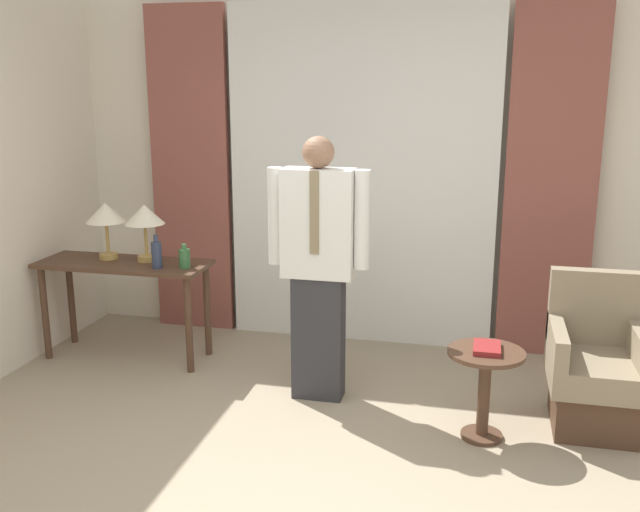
# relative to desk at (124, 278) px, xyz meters

# --- Properties ---
(wall_back) EXTENTS (10.00, 0.06, 2.70)m
(wall_back) POSITION_rel_desk_xyz_m (1.60, 0.90, 0.74)
(wall_back) COLOR silver
(wall_back) RESTS_ON ground_plane
(curtain_sheer_center) EXTENTS (2.04, 0.06, 2.58)m
(curtain_sheer_center) POSITION_rel_desk_xyz_m (1.60, 0.77, 0.68)
(curtain_sheer_center) COLOR white
(curtain_sheer_center) RESTS_ON ground_plane
(curtain_drape_left) EXTENTS (0.64, 0.06, 2.58)m
(curtain_drape_left) POSITION_rel_desk_xyz_m (0.22, 0.77, 0.68)
(curtain_drape_left) COLOR brown
(curtain_drape_left) RESTS_ON ground_plane
(curtain_drape_right) EXTENTS (0.64, 0.06, 2.58)m
(curtain_drape_right) POSITION_rel_desk_xyz_m (2.99, 0.77, 0.68)
(curtain_drape_right) COLOR brown
(curtain_drape_right) RESTS_ON ground_plane
(desk) EXTENTS (1.25, 0.46, 0.73)m
(desk) POSITION_rel_desk_xyz_m (0.00, 0.00, 0.00)
(desk) COLOR #4C3323
(desk) RESTS_ON ground_plane
(table_lamp_left) EXTENTS (0.29, 0.29, 0.42)m
(table_lamp_left) POSITION_rel_desk_xyz_m (-0.15, 0.07, 0.44)
(table_lamp_left) COLOR tan
(table_lamp_left) RESTS_ON desk
(table_lamp_right) EXTENTS (0.29, 0.29, 0.42)m
(table_lamp_right) POSITION_rel_desk_xyz_m (0.15, 0.07, 0.44)
(table_lamp_right) COLOR tan
(table_lamp_right) RESTS_ON desk
(bottle_near_edge) EXTENTS (0.08, 0.08, 0.17)m
(bottle_near_edge) POSITION_rel_desk_xyz_m (0.50, -0.05, 0.19)
(bottle_near_edge) COLOR #336638
(bottle_near_edge) RESTS_ON desk
(bottle_by_lamp) EXTENTS (0.07, 0.07, 0.24)m
(bottle_by_lamp) POSITION_rel_desk_xyz_m (0.32, -0.10, 0.22)
(bottle_by_lamp) COLOR #2D3851
(bottle_by_lamp) RESTS_ON desk
(person) EXTENTS (0.64, 0.21, 1.69)m
(person) POSITION_rel_desk_xyz_m (1.54, -0.35, 0.31)
(person) COLOR #2D2D33
(person) RESTS_ON ground_plane
(armchair) EXTENTS (0.54, 0.62, 0.90)m
(armchair) POSITION_rel_desk_xyz_m (3.22, -0.36, -0.27)
(armchair) COLOR #4C3323
(armchair) RESTS_ON ground_plane
(side_table) EXTENTS (0.44, 0.44, 0.53)m
(side_table) POSITION_rel_desk_xyz_m (2.59, -0.68, -0.25)
(side_table) COLOR #4C3323
(side_table) RESTS_ON ground_plane
(book) EXTENTS (0.15, 0.22, 0.03)m
(book) POSITION_rel_desk_xyz_m (2.59, -0.67, -0.06)
(book) COLOR maroon
(book) RESTS_ON side_table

